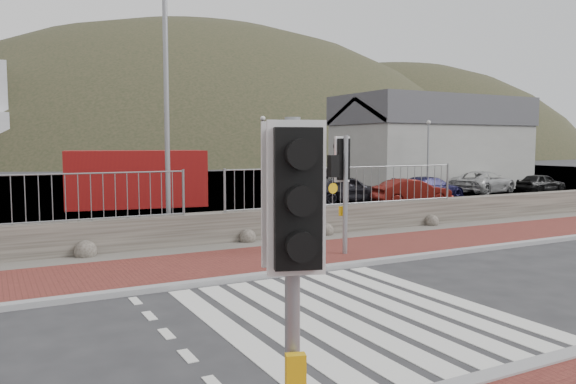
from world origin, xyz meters
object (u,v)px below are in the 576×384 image
shipping_container (136,178)px  car_a (348,189)px  traffic_signal_near (292,229)px  traffic_signal_far (344,169)px  car_c (430,188)px  streetlight (171,80)px  car_d (483,182)px  car_b (412,192)px  car_e (541,183)px

shipping_container → car_a: (9.44, -3.24, -0.62)m
traffic_signal_near → car_a: bearing=72.6°
traffic_signal_far → car_c: traffic_signal_far is taller
streetlight → car_c: streetlight is taller
traffic_signal_far → shipping_container: size_ratio=0.50×
shipping_container → car_d: (18.96, -2.87, -0.62)m
car_a → car_b: size_ratio=1.04×
car_b → car_d: size_ratio=0.79×
shipping_container → car_c: shipping_container is taller
car_a → car_b: car_a is taller
traffic_signal_near → car_d: 29.89m
car_d → traffic_signal_far: bearing=107.4°
streetlight → car_b: 14.12m
traffic_signal_near → car_b: size_ratio=0.83×
shipping_container → streetlight: bearing=-88.3°
shipping_container → car_e: (22.72, -3.78, -0.72)m
car_c → car_d: car_d is taller
car_d → car_e: car_d is taller
car_b → car_c: (2.48, 1.51, -0.01)m
streetlight → car_a: (10.74, 6.84, -3.97)m
traffic_signal_near → traffic_signal_far: traffic_signal_far is taller
traffic_signal_far → shipping_container: 14.27m
car_a → car_e: (13.29, -0.54, -0.10)m
traffic_signal_near → streetlight: size_ratio=0.37×
traffic_signal_near → streetlight: streetlight is taller
shipping_container → car_e: size_ratio=1.89×
shipping_container → car_c: bearing=-7.0°
streetlight → traffic_signal_near: bearing=-107.2°
traffic_signal_near → car_e: (26.65, 18.26, -1.64)m
shipping_container → car_a: bearing=-9.9°
streetlight → car_b: (12.75, 4.55, -4.01)m
shipping_container → car_e: shipping_container is taller
traffic_signal_far → car_b: size_ratio=0.83×
car_a → car_d: size_ratio=0.83×
traffic_signal_near → shipping_container: 22.40m
car_b → car_c: bearing=-48.1°
shipping_container → car_d: bearing=0.5°
car_e → car_b: bearing=97.8°
traffic_signal_near → car_b: bearing=65.0°
traffic_signal_far → car_d: 20.52m
traffic_signal_near → car_a: size_ratio=0.79×
traffic_signal_near → shipping_container: (3.93, 22.04, -0.92)m
shipping_container → car_a: 9.99m
car_b → car_e: (11.28, 1.75, -0.06)m
streetlight → car_a: 13.34m
traffic_signal_near → car_e: bearing=52.4°
car_b → car_e: size_ratio=1.14×
car_a → car_c: bearing=-82.3°
car_d → car_e: 3.87m
streetlight → car_a: streetlight is taller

